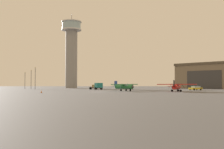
{
  "coord_description": "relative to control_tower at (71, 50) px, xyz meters",
  "views": [
    {
      "loc": [
        1.58,
        -67.38,
        1.98
      ],
      "look_at": [
        4.23,
        17.31,
        5.06
      ],
      "focal_mm": 43.05,
      "sensor_mm": 36.0,
      "label": 1
    }
  ],
  "objects": [
    {
      "name": "ground_plane",
      "position": [
        14.93,
        -69.92,
        -19.72
      ],
      "size": [
        400.0,
        400.0,
        0.0
      ],
      "primitive_type": "plane",
      "color": "#545456"
    },
    {
      "name": "control_tower",
      "position": [
        0.0,
        0.0,
        0.0
      ],
      "size": [
        10.19,
        10.19,
        38.27
      ],
      "color": "gray",
      "rests_on": "ground_plane"
    },
    {
      "name": "hangar",
      "position": [
        66.06,
        -17.38,
        -14.0
      ],
      "size": [
        34.46,
        34.3,
        11.41
      ],
      "rotation": [
        0.0,
        0.0,
        -2.34
      ],
      "color": "#7A6B56",
      "rests_on": "ground_plane"
    },
    {
      "name": "airplane_red",
      "position": [
        35.48,
        -67.89,
        -18.33
      ],
      "size": [
        9.74,
        7.76,
        2.99
      ],
      "rotation": [
        0.0,
        0.0,
        1.13
      ],
      "color": "red",
      "rests_on": "ground_plane"
    },
    {
      "name": "airplane_green",
      "position": [
        22.39,
        -59.68,
        -18.34
      ],
      "size": [
        8.3,
        7.98,
        2.97
      ],
      "rotation": [
        0.0,
        0.0,
        5.47
      ],
      "color": "#287A42",
      "rests_on": "ground_plane"
    },
    {
      "name": "truck_flatbed_teal",
      "position": [
        14.07,
        -38.32,
        -18.52
      ],
      "size": [
        5.37,
        6.73,
        2.44
      ],
      "rotation": [
        0.0,
        0.0,
        5.24
      ],
      "color": "#38383D",
      "rests_on": "ground_plane"
    },
    {
      "name": "car_yellow",
      "position": [
        46.57,
        -50.44,
        -18.98
      ],
      "size": [
        4.87,
        3.74,
        1.37
      ],
      "rotation": [
        0.0,
        0.0,
        3.61
      ],
      "color": "gold",
      "rests_on": "ground_plane"
    },
    {
      "name": "light_post_west",
      "position": [
        -13.81,
        -24.19,
        -14.9
      ],
      "size": [
        0.44,
        0.44,
        8.02
      ],
      "color": "#38383D",
      "rests_on": "ground_plane"
    },
    {
      "name": "light_post_east",
      "position": [
        -18.15,
        -18.04,
        -15.2
      ],
      "size": [
        0.44,
        0.44,
        7.45
      ],
      "color": "#38383D",
      "rests_on": "ground_plane"
    },
    {
      "name": "light_post_north",
      "position": [
        -10.75,
        -29.62,
        -14.48
      ],
      "size": [
        0.44,
        0.44,
        8.83
      ],
      "color": "#38383D",
      "rests_on": "ground_plane"
    },
    {
      "name": "traffic_cone_near_left",
      "position": [
        2.33,
        -75.72,
        -19.4
      ],
      "size": [
        0.36,
        0.36,
        0.66
      ],
      "color": "black",
      "rests_on": "ground_plane"
    }
  ]
}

